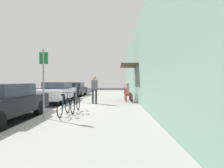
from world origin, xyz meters
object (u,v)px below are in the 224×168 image
object	(u,v)px
cafe_chair_0	(128,95)
cafe_chair_1	(127,94)
parked_car_2	(75,89)
parked_car_0	(1,102)
street_sign	(44,78)
pedestrian_standing	(94,87)
parked_car_1	(57,92)
seated_patron_2	(127,90)
cafe_chair_2	(127,93)
parking_meter	(76,91)
bicycle_1	(64,106)
seated_patron_1	(128,91)
bicycle_0	(76,104)

from	to	relation	value
cafe_chair_0	cafe_chair_1	size ratio (longest dim) A/B	1.00
parked_car_2	parked_car_0	bearing A→B (deg)	-90.00
parked_car_2	cafe_chair_0	distance (m)	7.89
street_sign	pedestrian_standing	world-z (taller)	street_sign
parked_car_0	parked_car_1	bearing A→B (deg)	90.00
parked_car_0	seated_patron_2	size ratio (longest dim) A/B	3.41
street_sign	cafe_chair_2	bearing A→B (deg)	63.03
seated_patron_2	parked_car_2	bearing A→B (deg)	139.23
street_sign	parking_meter	bearing A→B (deg)	89.43
parked_car_0	pedestrian_standing	distance (m)	5.29
parked_car_2	bicycle_1	xyz separation A→B (m)	(2.08, -10.49, -0.24)
street_sign	seated_patron_1	world-z (taller)	street_sign
parking_meter	pedestrian_standing	size ratio (longest dim) A/B	0.78
parked_car_1	seated_patron_2	size ratio (longest dim) A/B	3.41
parked_car_0	pedestrian_standing	size ratio (longest dim) A/B	2.59
parked_car_2	bicycle_0	xyz separation A→B (m)	(2.36, -9.68, -0.24)
parked_car_1	street_sign	size ratio (longest dim) A/B	1.69
cafe_chair_1	parking_meter	bearing A→B (deg)	-168.35
bicycle_0	seated_patron_1	bearing A→B (deg)	58.26
parked_car_0	cafe_chair_0	bearing A→B (deg)	45.98
bicycle_0	pedestrian_standing	size ratio (longest dim) A/B	1.01
street_sign	cafe_chair_2	size ratio (longest dim) A/B	2.99
cafe_chair_1	seated_patron_1	xyz separation A→B (m)	(0.06, 0.01, 0.19)
seated_patron_2	pedestrian_standing	size ratio (longest dim) A/B	0.76
cafe_chair_0	parked_car_0	bearing A→B (deg)	-134.02
cafe_chair_1	pedestrian_standing	xyz separation A→B (m)	(-2.10, -1.45, 0.50)
parked_car_2	street_sign	bearing A→B (deg)	-82.31
street_sign	pedestrian_standing	distance (m)	4.51
parked_car_1	cafe_chair_0	xyz separation A→B (m)	(4.96, -0.88, -0.12)
cafe_chair_0	parked_car_2	bearing A→B (deg)	128.90
bicycle_1	seated_patron_1	size ratio (longest dim) A/B	1.33
street_sign	cafe_chair_0	bearing A→B (deg)	55.16
parking_meter	seated_patron_1	bearing A→B (deg)	11.55
seated_patron_1	pedestrian_standing	bearing A→B (deg)	-146.13
street_sign	cafe_chair_2	distance (m)	7.69
bicycle_0	bicycle_1	world-z (taller)	same
bicycle_1	cafe_chair_1	distance (m)	5.86
parked_car_2	cafe_chair_1	bearing A→B (deg)	-47.40
bicycle_1	bicycle_0	bearing A→B (deg)	70.86
street_sign	cafe_chair_1	distance (m)	6.76
seated_patron_1	cafe_chair_2	bearing A→B (deg)	93.13
parked_car_2	parking_meter	world-z (taller)	parking_meter
seated_patron_1	cafe_chair_2	distance (m)	1.09
bicycle_0	bicycle_1	size ratio (longest dim) A/B	1.00
cafe_chair_1	seated_patron_2	xyz separation A→B (m)	(0.06, 1.07, 0.19)
parked_car_1	pedestrian_standing	size ratio (longest dim) A/B	2.59
parked_car_1	parked_car_2	bearing A→B (deg)	90.00
street_sign	parked_car_1	bearing A→B (deg)	104.40
bicycle_1	cafe_chair_1	xyz separation A→B (m)	(2.88, 5.10, 0.14)
bicycle_0	cafe_chair_1	xyz separation A→B (m)	(2.60, 4.29, 0.14)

